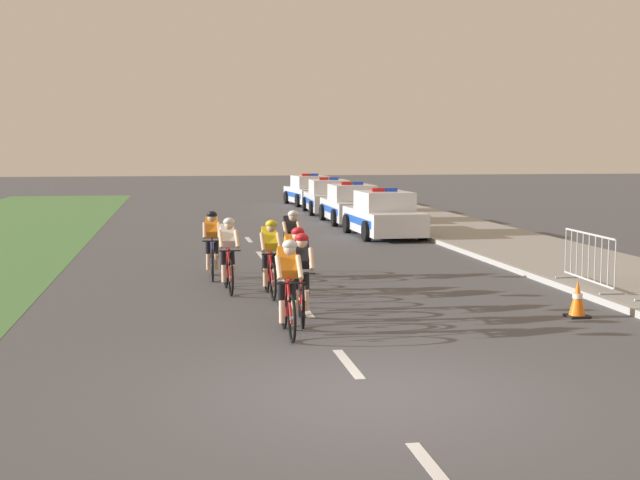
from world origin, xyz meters
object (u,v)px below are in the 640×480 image
Objects in this scene: cyclist_sixth at (212,243)px; police_car_second at (352,205)px; cyclist_fifth at (228,253)px; cyclist_third at (295,267)px; cyclist_fourth at (270,257)px; police_car_furthest at (310,192)px; cyclist_lead at (288,285)px; crowd_barrier_middle at (589,260)px; cyclist_second at (301,276)px; cyclist_seventh at (291,243)px; police_car_third at (329,198)px; police_car_nearest at (383,216)px; traffic_cone_near at (577,299)px.

cyclist_sixth is 14.73m from police_car_second.
cyclist_third is at bearing -65.18° from cyclist_fifth.
cyclist_fourth is 16.75m from police_car_second.
police_car_furthest is (5.67, 25.96, -0.11)m from cyclist_fifth.
crowd_barrier_middle is (6.51, 3.09, -0.14)m from cyclist_lead.
cyclist_second and cyclist_third have the same top height.
cyclist_second is 1.00× the size of cyclist_seventh.
police_car_third is 1.92× the size of crowd_barrier_middle.
police_car_second reaches higher than cyclist_fourth.
police_car_second is at bearing 90.01° from police_car_nearest.
cyclist_sixth is 0.39× the size of police_car_nearest.
cyclist_sixth is 8.12m from traffic_cone_near.
cyclist_second is 1.00× the size of cyclist_fourth.
police_car_nearest is (4.62, 12.41, -0.11)m from cyclist_third.
cyclist_fifth is 6.80m from traffic_cone_near.
cyclist_fourth is 2.69× the size of traffic_cone_near.
crowd_barrier_middle is at bearing 59.83° from traffic_cone_near.
police_car_third is (-0.00, 10.27, 0.00)m from police_car_nearest.
cyclist_fifth is 7.26m from crowd_barrier_middle.
police_car_nearest is (5.01, 14.40, -0.11)m from cyclist_lead.
police_car_second is 0.97× the size of police_car_furthest.
cyclist_second is at bearing -109.12° from police_car_nearest.
crowd_barrier_middle is 3.63× the size of traffic_cone_near.
police_car_second is (4.66, 18.65, -0.11)m from cyclist_second.
cyclist_second is 0.38× the size of police_car_furthest.
cyclist_fourth is at bearing -40.56° from cyclist_fifth.
cyclist_third is 0.74× the size of crowd_barrier_middle.
police_car_third reaches higher than cyclist_fifth.
cyclist_seventh is at bearing 128.41° from traffic_cone_near.
police_car_second is at bearing 73.00° from cyclist_fourth.
police_car_third is 21.64m from crowd_barrier_middle.
cyclist_second is 0.39× the size of police_car_nearest.
cyclist_sixth is at bearing 107.35° from cyclist_third.
police_car_furthest is (4.62, 28.21, -0.11)m from cyclist_third.
police_car_third is at bearing 93.98° from crowd_barrier_middle.
police_car_nearest and police_car_third have the same top height.
crowd_barrier_middle is (7.17, -1.16, -0.14)m from cyclist_fifth.
police_car_nearest is 6.94× the size of traffic_cone_near.
police_car_furthest is (4.90, 26.62, -0.11)m from cyclist_fourth.
cyclist_fourth is 6.42m from crowd_barrier_middle.
cyclist_fourth is at bearing 175.58° from crowd_barrier_middle.
police_car_second reaches higher than crowd_barrier_middle.
crowd_barrier_middle is at bearing -82.45° from police_car_nearest.
cyclist_seventh is (1.51, 1.74, 0.00)m from cyclist_fifth.
cyclist_fourth is at bearing -68.09° from cyclist_sixth.
police_car_furthest is at bearing 93.16° from crowd_barrier_middle.
cyclist_third is 1.00× the size of cyclist_fourth.
police_car_third is 6.98× the size of traffic_cone_near.
police_car_second reaches higher than cyclist_fifth.
cyclist_seventh is 0.74× the size of crowd_barrier_middle.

